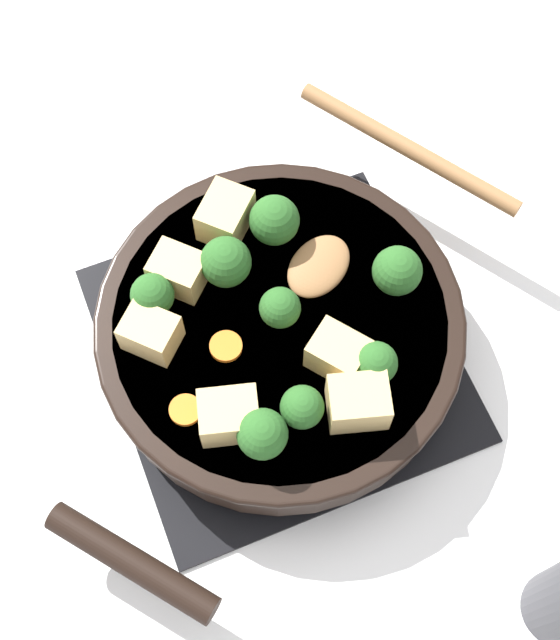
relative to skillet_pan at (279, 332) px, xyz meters
The scene contains 20 objects.
ground_plane 0.06m from the skillet_pan, 51.63° to the right, with size 2.40×2.40×0.00m, color white.
front_burner_grate 0.04m from the skillet_pan, 51.63° to the right, with size 0.31×0.31×0.03m.
skillet_pan is the anchor object (origin of this frame).
wooden_spoon 0.15m from the skillet_pan, 56.73° to the right, with size 0.22×0.24×0.02m.
tofu_cube_center_large 0.11m from the skillet_pan, 163.02° to the right, with size 0.05×0.04×0.04m, color #DBB770.
tofu_cube_near_handle 0.12m from the skillet_pan, 77.63° to the left, with size 0.04×0.04×0.04m, color #DBB770.
tofu_cube_east_chunk 0.10m from the skillet_pan, 43.29° to the left, with size 0.04×0.04×0.04m, color #DBB770.
tofu_cube_west_chunk 0.07m from the skillet_pan, 148.64° to the right, with size 0.05×0.04×0.04m, color #DBB770.
tofu_cube_back_piece 0.11m from the skillet_pan, 134.46° to the left, with size 0.05×0.04×0.04m, color #DBB770.
tofu_cube_front_piece 0.11m from the skillet_pan, ahead, with size 0.05×0.04×0.04m, color #DBB770.
broccoli_floret_near_spoon 0.10m from the skillet_pan, 19.20° to the right, with size 0.04×0.04×0.05m.
broccoli_floret_center_top 0.08m from the skillet_pan, 24.49° to the left, with size 0.04×0.04×0.05m.
broccoli_floret_east_rim 0.05m from the skillet_pan, 83.08° to the right, with size 0.04×0.04×0.04m.
broccoli_floret_west_rim 0.12m from the skillet_pan, 151.34° to the left, with size 0.04×0.04×0.05m.
broccoli_floret_north_edge 0.10m from the skillet_pan, behind, with size 0.04×0.04×0.04m.
broccoli_floret_south_cluster 0.12m from the skillet_pan, 61.03° to the left, with size 0.04×0.04×0.04m.
broccoli_floret_mid_floret 0.12m from the skillet_pan, 92.69° to the right, with size 0.04×0.04×0.05m.
broccoli_floret_small_inner 0.10m from the skillet_pan, 143.19° to the right, with size 0.04×0.04×0.04m.
carrot_slice_orange_thin 0.11m from the skillet_pan, 114.43° to the left, with size 0.03×0.03×0.01m, color orange.
carrot_slice_near_center 0.06m from the skillet_pan, 96.15° to the left, with size 0.03×0.03×0.01m, color orange.
Camera 1 is at (-0.29, 0.12, 0.78)m, focal length 50.00 mm.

